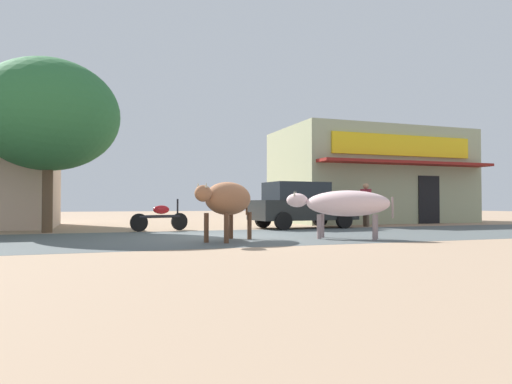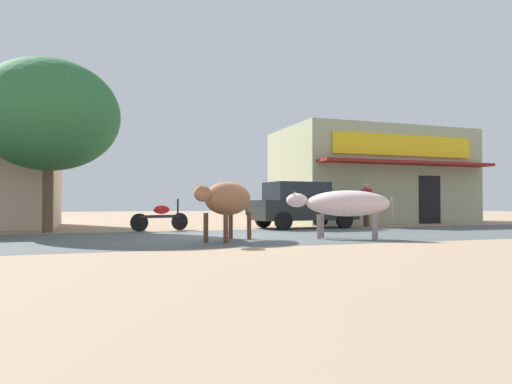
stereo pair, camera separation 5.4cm
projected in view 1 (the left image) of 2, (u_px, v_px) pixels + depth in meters
ground at (231, 237)px, 12.32m from camera, size 80.00×80.00×0.00m
asphalt_road at (231, 237)px, 12.32m from camera, size 72.00×5.90×0.00m
storefront_right_club at (370, 177)px, 22.37m from camera, size 8.71×5.96×4.34m
roadside_tree at (48, 115)px, 14.15m from camera, size 4.25×4.25×5.29m
parked_hatchback_car at (301, 205)px, 16.66m from camera, size 3.83×2.01×1.64m
parked_motorcycle at (161, 217)px, 15.01m from camera, size 1.92×0.66×1.04m
cow_near_brown at (228, 199)px, 11.00m from camera, size 2.05×2.13×1.40m
cow_far_dark at (344, 204)px, 11.67m from camera, size 2.36×1.96×1.22m
pedestrian_by_shop at (366, 201)px, 17.72m from camera, size 0.47×0.61×1.66m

